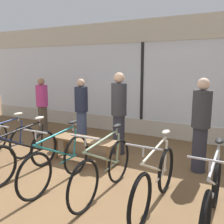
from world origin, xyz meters
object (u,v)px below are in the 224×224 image
Objects in this scene: bicycle_center_left at (24,155)px; bicycle_right at (155,181)px; customer_near_rack at (119,112)px; customer_by_window at (42,104)px; customer_near_bench at (81,108)px; bicycle_center at (58,162)px; bicycle_far_right at (212,197)px; bicycle_center_right at (104,169)px; customer_mid_floor at (201,123)px; bicycle_left at (4,147)px; display_bench at (85,143)px.

bicycle_center_left and bicycle_right have the same top height.
customer_near_rack reaches higher than customer_by_window.
customer_near_rack is 1.36m from customer_near_bench.
customer_by_window is (-2.65, 2.42, 0.44)m from bicycle_center.
bicycle_right is at bearing 2.98° from bicycle_center_left.
bicycle_far_right is at bearing 1.24° from bicycle_center_left.
customer_mid_floor is at bearing 54.81° from bicycle_center_right.
bicycle_center_left is 3.25m from customer_mid_floor.
bicycle_center_right reaches higher than bicycle_left.
bicycle_center is 2.62m from customer_mid_floor.
bicycle_far_right is 1.06× the size of customer_near_bench.
bicycle_center_right is (0.82, 0.09, 0.01)m from bicycle_center.
customer_near_bench is at bearing 132.00° from bicycle_center_right.
customer_near_bench is at bearing 148.05° from bicycle_far_right.
bicycle_left reaches higher than bicycle_far_right.
customer_near_rack is 1.76m from customer_mid_floor.
display_bench is at bearing 100.91° from bicycle_center.
display_bench is 0.80× the size of customer_mid_floor.
bicycle_center_right is 4.20m from customer_by_window.
bicycle_far_right is 5.56m from customer_by_window.
bicycle_right reaches higher than display_bench.
bicycle_center_right is at bearing -33.91° from customer_by_window.
customer_near_bench reaches higher than bicycle_far_right.
bicycle_far_right is 2.87m from customer_near_rack.
customer_near_rack is at bearing 109.93° from bicycle_center_right.
bicycle_left is 1.04× the size of customer_near_bench.
bicycle_left is 1.46m from bicycle_center.
bicycle_right is (2.41, 0.13, 0.00)m from bicycle_center_left.
bicycle_right is at bearing 0.29° from bicycle_left.
bicycle_center is at bearing -95.86° from customer_near_rack.
display_bench is at bearing -118.29° from customer_near_rack.
bicycle_center_right reaches higher than display_bench.
bicycle_center_left is 3.15m from bicycle_far_right.
bicycle_left is 3.83m from bicycle_far_right.
bicycle_center_left is 1.06× the size of customer_near_bench.
customer_near_rack is at bearing 84.14° from bicycle_center.
customer_near_bench is (-1.11, 2.23, 0.48)m from bicycle_center.
bicycle_far_right is 0.96× the size of customer_near_rack.
customer_by_window is 4.65m from customer_mid_floor.
bicycle_right is (1.62, 0.12, -0.01)m from bicycle_center.
bicycle_right is 1.08× the size of customer_near_bench.
customer_near_bench is (0.35, 2.13, 0.48)m from bicycle_left.
customer_by_window is 0.98× the size of customer_near_bench.
bicycle_far_right is at bearing -21.80° from display_bench.
customer_by_window reaches higher than display_bench.
customer_mid_floor is (0.32, 1.56, 0.53)m from bicycle_right.
customer_near_rack reaches higher than customer_near_bench.
customer_mid_floor is (1.76, -0.15, -0.04)m from customer_near_rack.
customer_by_window reaches higher than bicycle_far_right.
bicycle_left is at bearing -179.71° from bicycle_right.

